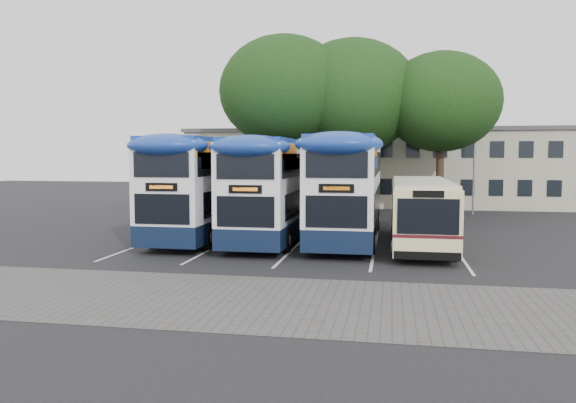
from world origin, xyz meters
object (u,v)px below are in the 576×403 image
(bus_dd_right, at_px, (348,184))
(bus_dd_left, at_px, (209,183))
(lamp_post, at_px, (475,140))
(tree_right, at_px, (441,102))
(tree_mid, at_px, (352,97))
(bus_dd_mid, at_px, (276,185))
(bus_single, at_px, (421,209))
(tree_left, at_px, (284,91))

(bus_dd_right, bearing_deg, bus_dd_left, -179.27)
(lamp_post, height_order, tree_right, tree_right)
(bus_dd_right, bearing_deg, lamp_post, 59.70)
(tree_mid, xyz_separation_m, bus_dd_mid, (-2.90, -11.51, -5.36))
(bus_dd_mid, bearing_deg, bus_single, -8.05)
(bus_single, bearing_deg, bus_dd_left, 173.42)
(tree_right, height_order, bus_dd_right, tree_right)
(tree_left, distance_m, tree_mid, 4.61)
(tree_mid, bearing_deg, bus_dd_mid, -104.13)
(lamp_post, relative_size, tree_right, 0.84)
(lamp_post, relative_size, bus_dd_mid, 0.79)
(bus_dd_mid, bearing_deg, tree_left, 98.40)
(bus_dd_left, relative_size, bus_single, 1.17)
(bus_dd_left, xyz_separation_m, bus_dd_right, (6.99, 0.09, 0.02))
(lamp_post, xyz_separation_m, bus_dd_left, (-14.60, -13.10, -2.40))
(tree_right, distance_m, bus_dd_mid, 14.95)
(bus_dd_left, relative_size, bus_dd_right, 0.99)
(tree_mid, relative_size, bus_dd_mid, 1.03)
(tree_mid, relative_size, bus_dd_right, 1.01)
(lamp_post, distance_m, bus_dd_mid, 17.52)
(tree_mid, bearing_deg, tree_left, -162.96)
(lamp_post, relative_size, bus_single, 0.91)
(bus_dd_left, distance_m, bus_dd_mid, 3.50)
(bus_dd_left, height_order, bus_dd_mid, bus_dd_left)
(lamp_post, height_order, bus_dd_left, lamp_post)
(bus_dd_mid, relative_size, bus_dd_right, 0.98)
(lamp_post, distance_m, tree_left, 13.39)
(bus_dd_right, relative_size, bus_single, 1.18)
(lamp_post, height_order, bus_dd_right, lamp_post)
(lamp_post, bearing_deg, tree_mid, -167.52)
(tree_mid, bearing_deg, bus_dd_left, -119.51)
(lamp_post, xyz_separation_m, bus_dd_mid, (-11.11, -13.32, -2.44))
(tree_left, bearing_deg, tree_mid, 17.04)
(bus_dd_right, bearing_deg, tree_right, 64.54)
(bus_dd_right, xyz_separation_m, bus_single, (3.36, -1.28, -1.02))
(tree_left, bearing_deg, tree_right, 5.67)
(tree_left, bearing_deg, bus_dd_mid, -81.60)
(tree_mid, bearing_deg, lamp_post, 12.48)
(bus_single, bearing_deg, bus_dd_mid, 171.95)
(tree_left, distance_m, bus_dd_right, 12.38)
(tree_left, xyz_separation_m, tree_right, (10.17, 1.01, -0.79))
(bus_dd_left, relative_size, bus_dd_mid, 1.01)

